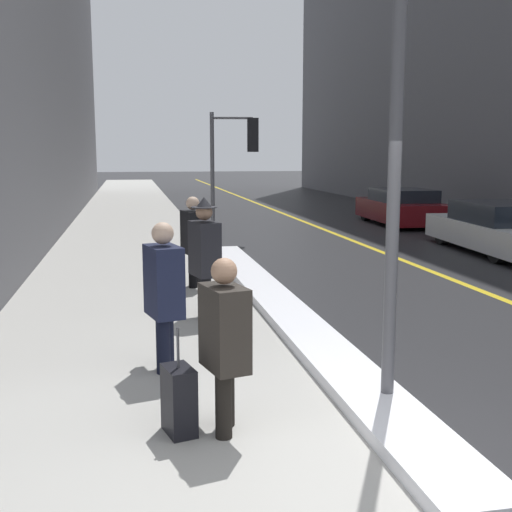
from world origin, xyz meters
TOP-DOWN VIEW (x-y plane):
  - ground_plane at (0.00, 0.00)m, footprint 160.00×160.00m
  - sidewalk_slab at (-2.00, 15.00)m, footprint 4.00×80.00m
  - road_centre_stripe at (4.00, 15.00)m, footprint 0.16×80.00m
  - snow_bank_curb at (0.20, 5.17)m, footprint 0.67×11.91m
  - lamp_post at (0.34, 1.27)m, footprint 0.28×0.28m
  - traffic_light_near at (0.90, 13.12)m, footprint 1.31×0.34m
  - pedestrian_trailing at (-1.27, 1.01)m, footprint 0.41×0.73m
  - pedestrian_nearside at (-1.68, 2.74)m, footprint 0.44×0.77m
  - pedestrian_in_fedora at (-0.97, 4.95)m, footprint 0.44×0.61m
  - pedestrian_with_shoulder_bag at (-0.92, 7.18)m, footprint 0.43×0.77m
  - parked_car_white at (6.73, 9.80)m, footprint 2.09×4.89m
  - parked_car_maroon at (6.99, 16.07)m, footprint 2.04×4.47m
  - rolling_suitcase at (-1.65, 1.04)m, footprint 0.30×0.40m

SIDE VIEW (x-z plane):
  - ground_plane at x=0.00m, z-range 0.00..0.00m
  - road_centre_stripe at x=4.00m, z-range 0.00..0.00m
  - sidewalk_slab at x=-2.00m, z-range 0.00..0.01m
  - snow_bank_curb at x=0.20m, z-range 0.00..0.14m
  - rolling_suitcase at x=-1.65m, z-range -0.17..0.78m
  - parked_car_maroon at x=6.99m, z-range -0.02..1.18m
  - parked_car_white at x=6.73m, z-range -0.03..1.20m
  - pedestrian_trailing at x=-1.27m, z-range 0.08..1.62m
  - pedestrian_with_shoulder_bag at x=-0.92m, z-range 0.09..1.72m
  - pedestrian_nearside at x=-1.68m, z-range 0.09..1.75m
  - pedestrian_in_fedora at x=-0.97m, z-range 0.08..1.85m
  - traffic_light_near at x=0.90m, z-range 0.77..4.24m
  - lamp_post at x=0.34m, z-range 0.49..5.45m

